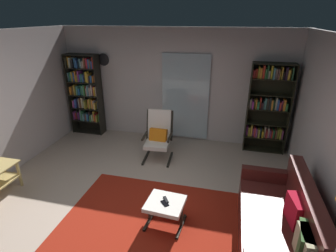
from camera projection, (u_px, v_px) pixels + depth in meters
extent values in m
plane|color=#BAA491|center=(131.00, 212.00, 4.11)|extent=(7.02, 7.02, 0.00)
cube|color=beige|center=(173.00, 86.00, 6.21)|extent=(5.60, 0.06, 2.60)
cube|color=silver|center=(185.00, 98.00, 6.18)|extent=(1.10, 0.01, 2.00)
cube|color=maroon|center=(152.00, 219.00, 3.96)|extent=(2.61, 1.91, 0.01)
cylinder|color=tan|center=(19.00, 174.00, 4.67)|extent=(0.05, 0.05, 0.48)
cylinder|color=tan|center=(5.00, 172.00, 4.73)|extent=(0.05, 0.05, 0.48)
cube|color=black|center=(71.00, 94.00, 6.65)|extent=(0.02, 0.30, 1.99)
cube|color=black|center=(100.00, 96.00, 6.48)|extent=(0.02, 0.30, 1.99)
cube|color=black|center=(88.00, 94.00, 6.69)|extent=(0.80, 0.02, 1.99)
cube|color=black|center=(90.00, 131.00, 6.94)|extent=(0.77, 0.28, 0.02)
cube|color=black|center=(88.00, 120.00, 6.82)|extent=(0.77, 0.28, 0.02)
cube|color=black|center=(87.00, 108.00, 6.70)|extent=(0.77, 0.28, 0.02)
cube|color=black|center=(85.00, 95.00, 6.57)|extent=(0.77, 0.28, 0.02)
cube|color=black|center=(84.00, 82.00, 6.44)|extent=(0.77, 0.28, 0.02)
cube|color=black|center=(82.00, 68.00, 6.31)|extent=(0.77, 0.28, 0.02)
cube|color=black|center=(80.00, 55.00, 6.19)|extent=(0.77, 0.28, 0.02)
cube|color=#963E8C|center=(75.00, 115.00, 6.85)|extent=(0.02, 0.16, 0.21)
cube|color=red|center=(77.00, 116.00, 6.88)|extent=(0.03, 0.12, 0.16)
cube|color=#252A1F|center=(78.00, 114.00, 6.85)|extent=(0.02, 0.11, 0.24)
cube|color=#883387|center=(80.00, 115.00, 6.84)|extent=(0.03, 0.14, 0.19)
cube|color=beige|center=(81.00, 114.00, 6.83)|extent=(0.04, 0.11, 0.26)
cube|color=teal|center=(83.00, 116.00, 6.82)|extent=(0.04, 0.23, 0.19)
cube|color=#317A4C|center=(84.00, 115.00, 6.78)|extent=(0.02, 0.22, 0.26)
cube|color=#5A90A0|center=(85.00, 116.00, 6.79)|extent=(0.03, 0.24, 0.18)
cube|color=red|center=(87.00, 117.00, 6.81)|extent=(0.03, 0.14, 0.15)
cube|color=#5D95A2|center=(88.00, 116.00, 6.80)|extent=(0.03, 0.21, 0.19)
cube|color=#275BA3|center=(90.00, 116.00, 6.78)|extent=(0.03, 0.23, 0.18)
cube|color=#2D252A|center=(91.00, 115.00, 6.76)|extent=(0.03, 0.19, 0.25)
cube|color=#428D48|center=(92.00, 117.00, 6.75)|extent=(0.03, 0.24, 0.16)
cube|color=#BDB8A0|center=(94.00, 117.00, 6.75)|extent=(0.03, 0.19, 0.17)
cube|color=gold|center=(95.00, 116.00, 6.74)|extent=(0.03, 0.16, 0.25)
cube|color=red|center=(97.00, 117.00, 6.73)|extent=(0.04, 0.19, 0.19)
cube|color=#9E9737|center=(98.00, 118.00, 6.72)|extent=(0.03, 0.23, 0.17)
cube|color=#43893C|center=(100.00, 117.00, 6.73)|extent=(0.02, 0.17, 0.17)
cube|color=olive|center=(74.00, 103.00, 6.75)|extent=(0.03, 0.17, 0.19)
cube|color=#95348C|center=(76.00, 103.00, 6.73)|extent=(0.04, 0.23, 0.18)
cube|color=#3D58B7|center=(77.00, 102.00, 6.70)|extent=(0.04, 0.21, 0.23)
cube|color=#24192E|center=(79.00, 103.00, 6.69)|extent=(0.04, 0.12, 0.21)
cube|color=beige|center=(81.00, 102.00, 6.70)|extent=(0.02, 0.19, 0.23)
cube|color=brown|center=(82.00, 102.00, 6.67)|extent=(0.03, 0.19, 0.26)
cube|color=beige|center=(83.00, 102.00, 6.67)|extent=(0.04, 0.15, 0.26)
cube|color=beige|center=(85.00, 104.00, 6.68)|extent=(0.03, 0.15, 0.19)
cube|color=gold|center=(86.00, 104.00, 6.66)|extent=(0.03, 0.19, 0.19)
cube|color=olive|center=(87.00, 104.00, 6.63)|extent=(0.02, 0.22, 0.19)
cube|color=gold|center=(89.00, 104.00, 6.65)|extent=(0.03, 0.11, 0.17)
cube|color=#D03E35|center=(90.00, 103.00, 6.61)|extent=(0.03, 0.13, 0.24)
cube|color=#A69A2E|center=(91.00, 103.00, 6.60)|extent=(0.03, 0.18, 0.25)
cube|color=beige|center=(92.00, 105.00, 6.61)|extent=(0.03, 0.11, 0.19)
cube|color=orange|center=(94.00, 104.00, 6.60)|extent=(0.04, 0.17, 0.23)
cube|color=beige|center=(95.00, 104.00, 6.61)|extent=(0.02, 0.23, 0.21)
cube|color=gold|center=(97.00, 105.00, 6.59)|extent=(0.04, 0.22, 0.16)
cube|color=#2D67B5|center=(99.00, 105.00, 6.61)|extent=(0.04, 0.10, 0.16)
cube|color=orange|center=(73.00, 90.00, 6.61)|extent=(0.04, 0.23, 0.20)
cube|color=brown|center=(74.00, 91.00, 6.59)|extent=(0.04, 0.11, 0.18)
cube|color=gold|center=(75.00, 89.00, 6.56)|extent=(0.02, 0.15, 0.25)
cube|color=gold|center=(77.00, 90.00, 6.57)|extent=(0.03, 0.21, 0.22)
cube|color=#9B9B3B|center=(78.00, 91.00, 6.58)|extent=(0.03, 0.16, 0.18)
cube|color=teal|center=(79.00, 90.00, 6.56)|extent=(0.02, 0.24, 0.23)
cube|color=#296CB8|center=(80.00, 92.00, 6.55)|extent=(0.04, 0.16, 0.15)
cube|color=#327B4C|center=(82.00, 90.00, 6.54)|extent=(0.04, 0.12, 0.24)
cube|color=teal|center=(84.00, 90.00, 6.52)|extent=(0.04, 0.12, 0.23)
cube|color=#41853C|center=(86.00, 90.00, 6.52)|extent=(0.03, 0.20, 0.26)
cube|color=red|center=(87.00, 90.00, 6.53)|extent=(0.02, 0.13, 0.22)
cube|color=beige|center=(88.00, 91.00, 6.50)|extent=(0.02, 0.18, 0.19)
cube|color=#5A8A9D|center=(89.00, 90.00, 6.48)|extent=(0.03, 0.19, 0.26)
cube|color=beige|center=(91.00, 91.00, 6.49)|extent=(0.04, 0.17, 0.20)
cube|color=beige|center=(93.00, 90.00, 6.48)|extent=(0.03, 0.15, 0.27)
cube|color=red|center=(94.00, 91.00, 6.47)|extent=(0.03, 0.12, 0.22)
cube|color=gold|center=(95.00, 91.00, 6.45)|extent=(0.03, 0.15, 0.22)
cube|color=beige|center=(97.00, 91.00, 6.44)|extent=(0.03, 0.13, 0.23)
cube|color=teal|center=(70.00, 77.00, 6.47)|extent=(0.02, 0.15, 0.21)
cube|color=#2B8053|center=(72.00, 77.00, 6.47)|extent=(0.03, 0.15, 0.21)
cube|color=teal|center=(72.00, 78.00, 6.46)|extent=(0.03, 0.11, 0.16)
cube|color=gold|center=(73.00, 76.00, 6.44)|extent=(0.03, 0.17, 0.24)
cube|color=#2A57AE|center=(75.00, 76.00, 6.46)|extent=(0.03, 0.19, 0.22)
cube|color=orange|center=(76.00, 76.00, 6.42)|extent=(0.03, 0.11, 0.26)
cube|color=olive|center=(79.00, 78.00, 6.44)|extent=(0.04, 0.21, 0.16)
cube|color=#8E348A|center=(80.00, 76.00, 6.42)|extent=(0.04, 0.20, 0.27)
cube|color=#2A55B2|center=(82.00, 78.00, 6.41)|extent=(0.03, 0.16, 0.18)
cube|color=#367D48|center=(83.00, 77.00, 6.41)|extent=(0.03, 0.18, 0.20)
cube|color=#3665B6|center=(84.00, 78.00, 6.39)|extent=(0.02, 0.18, 0.18)
cube|color=brown|center=(86.00, 77.00, 6.39)|extent=(0.04, 0.11, 0.21)
cube|color=gold|center=(87.00, 77.00, 6.35)|extent=(0.04, 0.13, 0.25)
cube|color=gold|center=(89.00, 78.00, 6.35)|extent=(0.03, 0.21, 0.21)
cube|color=#262334|center=(91.00, 79.00, 6.36)|extent=(0.03, 0.18, 0.15)
cube|color=#2B60A9|center=(92.00, 79.00, 6.34)|extent=(0.04, 0.15, 0.17)
cube|color=orange|center=(94.00, 79.00, 6.33)|extent=(0.02, 0.12, 0.16)
cube|color=brown|center=(95.00, 79.00, 6.34)|extent=(0.03, 0.12, 0.18)
cube|color=brown|center=(96.00, 78.00, 6.31)|extent=(0.02, 0.16, 0.23)
cube|color=#2B2E24|center=(68.00, 62.00, 6.32)|extent=(0.02, 0.21, 0.25)
cube|color=orange|center=(69.00, 62.00, 6.33)|extent=(0.03, 0.12, 0.25)
cube|color=beige|center=(72.00, 62.00, 6.34)|extent=(0.04, 0.24, 0.24)
cube|color=black|center=(73.00, 63.00, 6.31)|extent=(0.04, 0.16, 0.19)
cube|color=teal|center=(76.00, 63.00, 6.31)|extent=(0.04, 0.11, 0.23)
cube|color=#3E56A5|center=(77.00, 63.00, 6.31)|extent=(0.02, 0.12, 0.19)
cube|color=#2D62B6|center=(79.00, 64.00, 6.30)|extent=(0.03, 0.24, 0.17)
cube|color=#192230|center=(80.00, 64.00, 6.31)|extent=(0.02, 0.21, 0.16)
cube|color=teal|center=(81.00, 63.00, 6.27)|extent=(0.04, 0.11, 0.22)
cube|color=beige|center=(83.00, 65.00, 6.28)|extent=(0.02, 0.17, 0.15)
cube|color=beige|center=(84.00, 64.00, 6.27)|extent=(0.03, 0.15, 0.18)
cube|color=brown|center=(85.00, 63.00, 6.23)|extent=(0.04, 0.14, 0.24)
cube|color=red|center=(88.00, 63.00, 6.24)|extent=(0.04, 0.16, 0.23)
cube|color=#265CAF|center=(90.00, 64.00, 6.24)|extent=(0.04, 0.17, 0.21)
cube|color=brown|center=(91.00, 64.00, 6.21)|extent=(0.03, 0.18, 0.21)
cube|color=#3859B7|center=(93.00, 65.00, 6.20)|extent=(0.03, 0.16, 0.18)
cube|color=red|center=(94.00, 63.00, 6.19)|extent=(0.02, 0.18, 0.27)
cube|color=black|center=(248.00, 108.00, 5.74)|extent=(0.02, 0.30, 1.95)
cube|color=black|center=(289.00, 111.00, 5.55)|extent=(0.02, 0.30, 1.95)
cube|color=black|center=(267.00, 107.00, 5.77)|extent=(0.86, 0.02, 1.95)
cube|color=black|center=(262.00, 149.00, 6.01)|extent=(0.83, 0.28, 0.02)
cube|color=black|center=(264.00, 137.00, 5.90)|extent=(0.83, 0.28, 0.02)
cube|color=black|center=(266.00, 123.00, 5.77)|extent=(0.83, 0.28, 0.02)
cube|color=black|center=(268.00, 109.00, 5.65)|extent=(0.83, 0.28, 0.02)
cube|color=black|center=(270.00, 94.00, 5.52)|extent=(0.83, 0.28, 0.02)
cube|color=black|center=(273.00, 79.00, 5.40)|extent=(0.83, 0.28, 0.02)
cube|color=black|center=(275.00, 64.00, 5.28)|extent=(0.83, 0.28, 0.02)
cube|color=#9F4199|center=(247.00, 130.00, 5.94)|extent=(0.04, 0.14, 0.22)
cube|color=olive|center=(249.00, 131.00, 5.91)|extent=(0.04, 0.14, 0.21)
cube|color=gold|center=(251.00, 130.00, 5.90)|extent=(0.03, 0.11, 0.26)
cube|color=#933F8E|center=(253.00, 132.00, 5.93)|extent=(0.03, 0.12, 0.17)
cube|color=#CA3538|center=(255.00, 131.00, 5.91)|extent=(0.03, 0.23, 0.21)
cube|color=#994693|center=(256.00, 132.00, 5.89)|extent=(0.03, 0.20, 0.19)
cube|color=olive|center=(259.00, 132.00, 5.87)|extent=(0.04, 0.22, 0.19)
cube|color=#2E61AA|center=(260.00, 132.00, 5.88)|extent=(0.03, 0.12, 0.18)
cube|color=gold|center=(262.00, 133.00, 5.88)|extent=(0.04, 0.19, 0.15)
cube|color=beige|center=(265.00, 131.00, 5.85)|extent=(0.02, 0.12, 0.25)
cube|color=red|center=(266.00, 133.00, 5.84)|extent=(0.03, 0.18, 0.16)
cube|color=beige|center=(268.00, 132.00, 5.85)|extent=(0.03, 0.15, 0.22)
cube|color=#8C4082|center=(270.00, 134.00, 5.84)|extent=(0.03, 0.13, 0.16)
cube|color=red|center=(272.00, 134.00, 5.83)|extent=(0.02, 0.16, 0.17)
cube|color=#2E8447|center=(273.00, 133.00, 5.83)|extent=(0.04, 0.13, 0.17)
cube|color=brown|center=(276.00, 133.00, 5.81)|extent=(0.03, 0.19, 0.20)
cube|color=#999930|center=(278.00, 133.00, 5.80)|extent=(0.03, 0.17, 0.22)
cube|color=#A39F30|center=(280.00, 133.00, 5.76)|extent=(0.03, 0.19, 0.24)
cube|color=#9F4486|center=(282.00, 134.00, 5.77)|extent=(0.03, 0.15, 0.21)
cube|color=beige|center=(250.00, 103.00, 5.67)|extent=(0.04, 0.14, 0.20)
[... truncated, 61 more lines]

